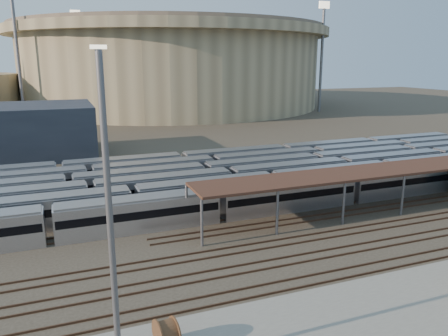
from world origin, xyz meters
name	(u,v)px	position (x,y,z in m)	size (l,w,h in m)	color
ground	(278,239)	(0.00, 0.00, 0.00)	(420.00, 420.00, 0.00)	#383026
apron	(314,327)	(-5.00, -15.00, 0.10)	(50.00, 9.00, 0.20)	gray
subway_trains	(219,180)	(0.25, 18.50, 1.80)	(121.43, 23.90, 3.60)	silver
inspection_shed	(415,168)	(22.00, 4.00, 4.98)	(60.30, 6.00, 5.30)	slate
empty_tracks	(302,258)	(0.00, -5.00, 0.09)	(170.00, 9.62, 0.18)	#4C3323
stadium	(172,65)	(25.00, 140.00, 16.47)	(124.00, 124.00, 32.50)	#9C8D6A
floodlight_0	(18,53)	(-30.00, 110.00, 20.65)	(4.00, 1.00, 38.40)	slate
floodlight_2	(322,54)	(70.00, 100.00, 20.65)	(4.00, 1.00, 38.40)	slate
floodlight_3	(78,55)	(-10.00, 160.00, 20.65)	(4.00, 1.00, 38.40)	slate
cable_reel_east	(166,333)	(-15.33, -13.54, 1.23)	(2.06, 2.06, 1.15)	brown
yard_light_pole	(110,226)	(-18.60, -15.38, 9.80)	(0.81, 0.36, 19.04)	slate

